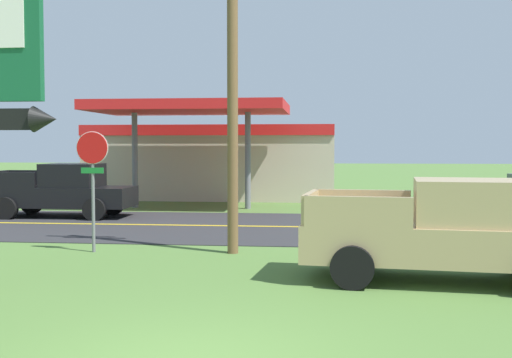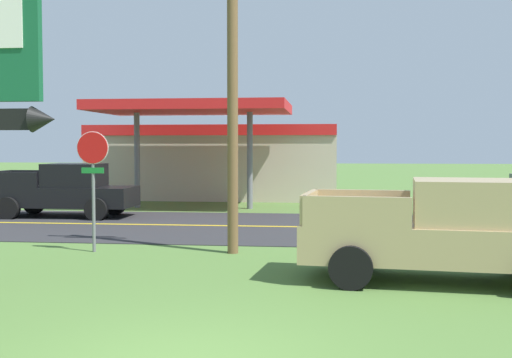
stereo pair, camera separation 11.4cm
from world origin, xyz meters
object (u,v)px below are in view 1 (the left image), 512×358
(stop_sign, at_px, (93,169))
(pickup_tan_parked_on_lawn, at_px, (445,232))
(utility_pole, at_px, (233,66))
(gas_station, at_px, (214,159))
(pickup_black_on_road, at_px, (63,191))

(stop_sign, height_order, pickup_tan_parked_on_lawn, stop_sign)
(stop_sign, bearing_deg, utility_pole, 3.75)
(gas_station, distance_m, pickup_tan_parked_on_lawn, 20.92)
(pickup_tan_parked_on_lawn, height_order, pickup_black_on_road, same)
(stop_sign, relative_size, gas_station, 0.25)
(gas_station, xyz_separation_m, pickup_black_on_road, (-3.92, -9.51, -0.98))
(utility_pole, bearing_deg, stop_sign, -176.25)
(gas_station, distance_m, pickup_black_on_road, 10.33)
(utility_pole, xyz_separation_m, pickup_tan_parked_on_lawn, (4.48, -2.82, -3.54))
(stop_sign, distance_m, pickup_black_on_road, 8.30)
(pickup_tan_parked_on_lawn, relative_size, pickup_black_on_road, 1.03)
(utility_pole, height_order, pickup_tan_parked_on_lawn, utility_pole)
(utility_pole, xyz_separation_m, pickup_black_on_road, (-7.27, 7.04, -3.54))
(utility_pole, bearing_deg, pickup_black_on_road, 135.92)
(stop_sign, relative_size, pickup_black_on_road, 0.57)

